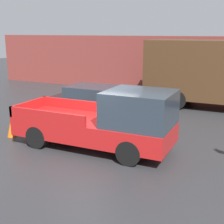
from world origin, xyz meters
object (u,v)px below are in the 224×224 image
Objects in this scene: car at (93,101)px; newspaper_box at (191,88)px; traffic_cone at (11,128)px; pickup_truck at (107,122)px; delivery_truck at (220,73)px.

newspaper_box is at bearing 65.34° from car.
car reaches higher than newspaper_box.
pickup_truck is at bearing 4.62° from traffic_cone.
car is 0.54× the size of delivery_truck.
car is at bearing -114.66° from newspaper_box.
pickup_truck is at bearing -94.03° from newspaper_box.
traffic_cone is (-6.61, -8.06, -1.54)m from delivery_truck.
delivery_truck reaches higher than traffic_cone.
newspaper_box is at bearing 85.97° from pickup_truck.
pickup_truck is 4.01m from traffic_cone.
pickup_truck reaches higher than newspaper_box.
car is at bearing -140.85° from delivery_truck.
car is at bearing 124.77° from pickup_truck.
delivery_truck reaches higher than newspaper_box.
newspaper_box is 11.83m from traffic_cone.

